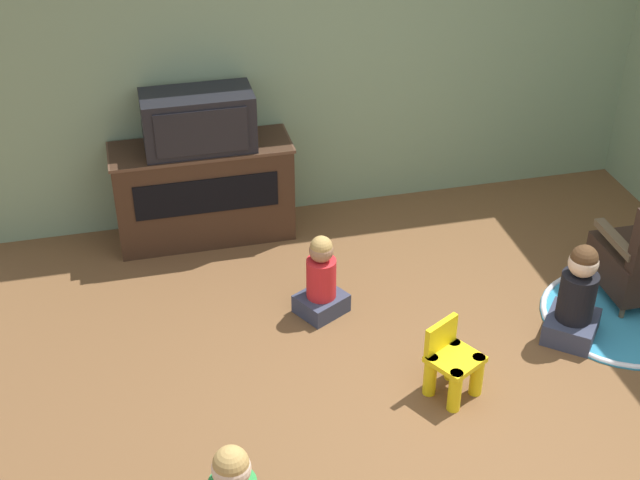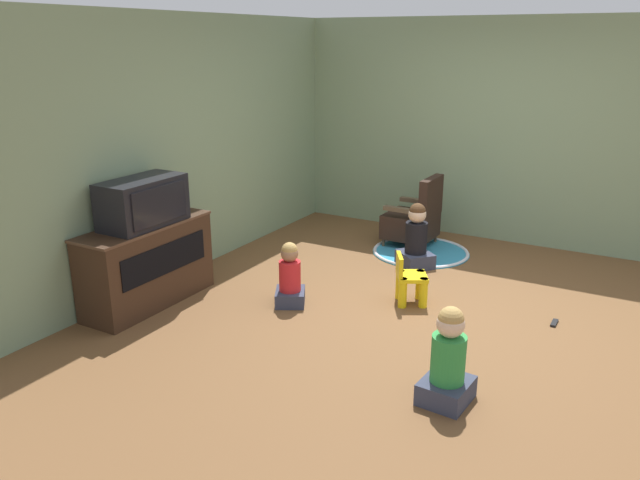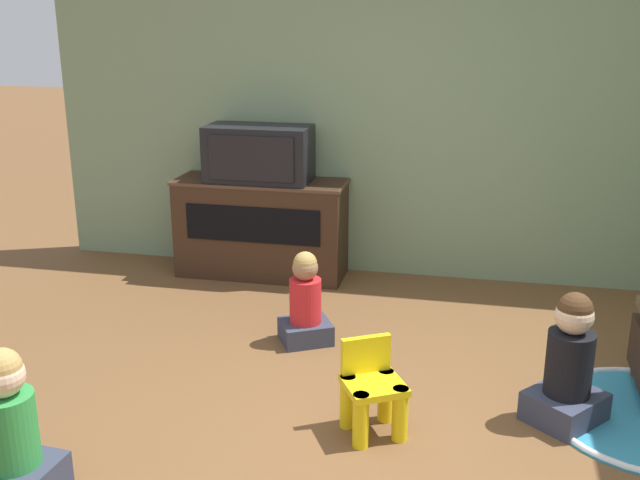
{
  "view_description": "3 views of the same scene",
  "coord_description": "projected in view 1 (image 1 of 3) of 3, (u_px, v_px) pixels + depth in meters",
  "views": [
    {
      "loc": [
        -1.77,
        -3.53,
        3.69
      ],
      "look_at": [
        -0.73,
        0.78,
        0.82
      ],
      "focal_mm": 50.0,
      "sensor_mm": 36.0,
      "label": 1
    },
    {
      "loc": [
        -5.14,
        -1.72,
        2.36
      ],
      "look_at": [
        -0.78,
        0.74,
        0.73
      ],
      "focal_mm": 35.0,
      "sensor_mm": 36.0,
      "label": 2
    },
    {
      "loc": [
        0.39,
        -3.08,
        2.04
      ],
      "look_at": [
        -0.49,
        0.92,
        0.75
      ],
      "focal_mm": 42.0,
      "sensor_mm": 36.0,
      "label": 3
    }
  ],
  "objects": [
    {
      "name": "television",
      "position": [
        198.0,
        121.0,
        6.32
      ],
      "size": [
        0.79,
        0.41,
        0.42
      ],
      "color": "black",
      "rests_on": "tv_cabinet"
    },
    {
      "name": "play_mat",
      "position": [
        623.0,
        316.0,
        5.99
      ],
      "size": [
        1.1,
        1.1,
        0.04
      ],
      "color": "teal",
      "rests_on": "ground_plane"
    },
    {
      "name": "ground_plane",
      "position": [
        471.0,
        411.0,
        5.24
      ],
      "size": [
        30.0,
        30.0,
        0.0
      ],
      "primitive_type": "plane",
      "color": "brown"
    },
    {
      "name": "child_watching_right",
      "position": [
        576.0,
        299.0,
        5.66
      ],
      "size": [
        0.47,
        0.47,
        0.7
      ],
      "rotation": [
        0.0,
        0.0,
        0.88
      ],
      "color": "#33384C",
      "rests_on": "ground_plane"
    },
    {
      "name": "child_watching_left",
      "position": [
        321.0,
        280.0,
        5.91
      ],
      "size": [
        0.4,
        0.38,
        0.6
      ],
      "rotation": [
        0.0,
        0.0,
        0.51
      ],
      "color": "#33384C",
      "rests_on": "ground_plane"
    },
    {
      "name": "wall_back",
      "position": [
        317.0,
        49.0,
        6.59
      ],
      "size": [
        5.37,
        0.12,
        2.6
      ],
      "color": "gray",
      "rests_on": "ground_plane"
    },
    {
      "name": "yellow_kid_chair",
      "position": [
        452.0,
        365.0,
        5.27
      ],
      "size": [
        0.38,
        0.37,
        0.47
      ],
      "rotation": [
        0.0,
        0.0,
        0.52
      ],
      "color": "yellow",
      "rests_on": "ground_plane"
    },
    {
      "name": "tv_cabinet",
      "position": [
        204.0,
        190.0,
        6.65
      ],
      "size": [
        1.33,
        0.47,
        0.76
      ],
      "color": "#382316",
      "rests_on": "ground_plane"
    }
  ]
}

